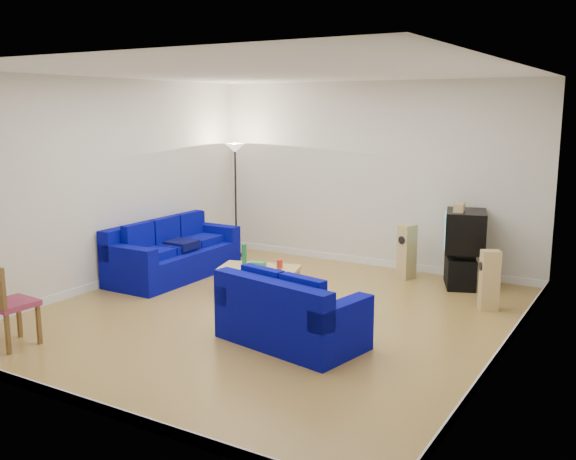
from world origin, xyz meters
The scene contains 16 objects.
room centered at (0.00, 0.00, 1.54)m, with size 6.01×6.51×3.21m.
sofa_three_seat centered at (-2.51, 0.86, 0.34)m, with size 1.03×2.36×0.91m.
sofa_loveseat centered at (0.75, -0.84, 0.32)m, with size 1.83×1.24×0.84m.
coffee_table centered at (-0.68, 0.71, 0.37)m, with size 1.28×0.88×0.42m.
bottle centered at (-0.96, 0.72, 0.58)m, with size 0.07×0.07×0.31m, color #197233.
tissue_box centered at (-0.66, 0.65, 0.47)m, with size 0.22×0.12×0.09m, color green.
red_canister centered at (-0.38, 0.80, 0.49)m, with size 0.09×0.09×0.13m, color red.
remote centered at (-0.35, 0.64, 0.43)m, with size 0.15×0.05×0.02m, color black.
tv_stand centered at (1.76, 2.70, 0.23)m, with size 0.77×0.43×0.47m, color black.
av_receiver centered at (1.82, 2.71, 0.52)m, with size 0.41×0.33×0.09m, color black.
television centered at (1.80, 2.74, 0.88)m, with size 0.79×0.94×0.63m.
centre_speaker centered at (1.72, 2.64, 1.25)m, with size 0.36×0.15×0.13m, color tan.
speaker_left centered at (0.89, 2.70, 0.45)m, with size 0.28×0.32×0.89m.
speaker_right centered at (2.45, 1.70, 0.42)m, with size 0.31×0.29×0.84m.
floor_lamp centered at (-2.45, 2.62, 1.74)m, with size 0.36×0.36×2.11m.
dining_chair centered at (-2.02, -2.60, 0.57)m, with size 0.52×0.52×1.01m.
Camera 1 is at (4.42, -7.03, 2.76)m, focal length 40.00 mm.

